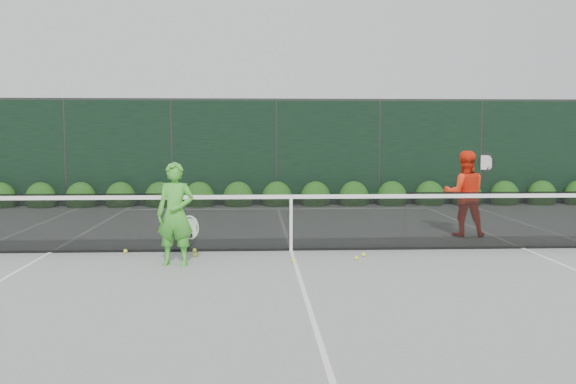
{
  "coord_description": "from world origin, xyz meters",
  "views": [
    {
      "loc": [
        -0.62,
        -10.99,
        1.99
      ],
      "look_at": [
        -0.04,
        0.3,
        1.0
      ],
      "focal_mm": 40.0,
      "sensor_mm": 36.0,
      "label": 1
    }
  ],
  "objects": [
    {
      "name": "ground",
      "position": [
        0.0,
        0.0,
        0.0
      ],
      "size": [
        80.0,
        80.0,
        0.0
      ],
      "primitive_type": "plane",
      "color": "gray",
      "rests_on": "ground"
    },
    {
      "name": "tennis_net",
      "position": [
        -0.02,
        0.0,
        0.53
      ],
      "size": [
        12.9,
        0.1,
        1.07
      ],
      "color": "black",
      "rests_on": "ground"
    },
    {
      "name": "player_woman",
      "position": [
        -1.84,
        -1.13,
        0.79
      ],
      "size": [
        0.67,
        0.47,
        1.59
      ],
      "rotation": [
        0.0,
        0.0,
        -0.16
      ],
      "color": "green",
      "rests_on": "ground"
    },
    {
      "name": "player_man",
      "position": [
        3.54,
        1.48,
        0.85
      ],
      "size": [
        0.95,
        0.75,
        1.7
      ],
      "rotation": [
        0.0,
        0.0,
        3.0
      ],
      "color": "#FE3415",
      "rests_on": "ground"
    },
    {
      "name": "court_lines",
      "position": [
        0.0,
        0.0,
        0.01
      ],
      "size": [
        11.03,
        23.83,
        0.01
      ],
      "color": "white",
      "rests_on": "ground"
    },
    {
      "name": "windscreen_fence",
      "position": [
        0.0,
        -2.71,
        1.51
      ],
      "size": [
        32.0,
        21.07,
        3.06
      ],
      "color": "black",
      "rests_on": "ground"
    },
    {
      "name": "hedge_row",
      "position": [
        -0.0,
        7.15,
        0.23
      ],
      "size": [
        31.66,
        0.65,
        0.94
      ],
      "color": "#11360E",
      "rests_on": "ground"
    },
    {
      "name": "tennis_balls",
      "position": [
        -0.66,
        -0.53,
        0.03
      ],
      "size": [
        4.07,
        1.05,
        0.07
      ],
      "color": "#E9F536",
      "rests_on": "ground"
    }
  ]
}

